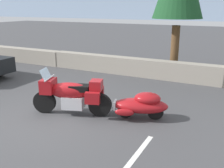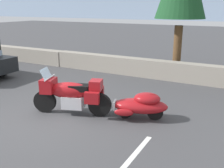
% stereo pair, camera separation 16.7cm
% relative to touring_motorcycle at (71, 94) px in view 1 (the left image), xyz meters
% --- Properties ---
extents(ground_plane, '(80.00, 80.00, 0.00)m').
position_rel_touring_motorcycle_xyz_m(ground_plane, '(-0.36, -0.58, -0.62)').
color(ground_plane, '#424244').
extents(stone_guard_wall, '(24.00, 0.57, 0.92)m').
position_rel_touring_motorcycle_xyz_m(stone_guard_wall, '(-0.45, 4.99, -0.21)').
color(stone_guard_wall, gray).
rests_on(stone_guard_wall, ground).
extents(touring_motorcycle, '(2.24, 1.17, 1.33)m').
position_rel_touring_motorcycle_xyz_m(touring_motorcycle, '(0.00, 0.00, 0.00)').
color(touring_motorcycle, black).
rests_on(touring_motorcycle, ground).
extents(car_shaped_trailer, '(2.20, 1.14, 0.76)m').
position_rel_touring_motorcycle_xyz_m(car_shaped_trailer, '(1.88, 0.63, -0.21)').
color(car_shaped_trailer, black).
rests_on(car_shaped_trailer, ground).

